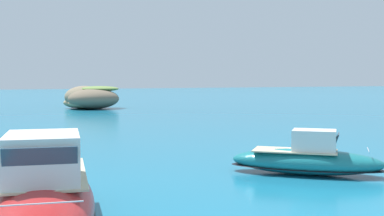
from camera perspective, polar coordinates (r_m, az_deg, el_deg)
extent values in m
ellipsoid|color=#756651|center=(75.91, -11.66, 1.03)|extent=(6.99, 7.26, 2.79)
ellipsoid|color=#84755B|center=(76.25, -12.30, 1.25)|extent=(7.64, 8.11, 3.36)
ellipsoid|color=#9E8966|center=(75.18, -11.65, 0.58)|extent=(9.27, 9.84, 1.66)
ellipsoid|color=#9E8966|center=(76.34, -12.70, 0.61)|extent=(5.75, 4.88, 1.68)
ellipsoid|color=#756651|center=(73.94, -11.25, 1.04)|extent=(8.38, 7.48, 2.97)
ellipsoid|color=olive|center=(75.49, -10.63, 2.19)|extent=(5.85, 5.32, 0.81)
ellipsoid|color=#19727A|center=(23.96, 13.02, -6.05)|extent=(6.64, 6.23, 1.19)
ellipsoid|color=black|center=(24.00, 13.01, -6.68)|extent=(6.77, 6.35, 0.14)
cube|color=#C6B793|center=(23.92, 11.77, -4.82)|extent=(4.07, 3.90, 0.06)
cube|color=silver|center=(23.79, 13.90, -3.63)|extent=(2.45, 2.40, 0.98)
cube|color=#2D4756|center=(23.75, 16.32, -3.44)|extent=(1.08, 1.18, 0.52)
cylinder|color=silver|center=(23.84, 19.63, -4.54)|extent=(1.00, 1.12, 0.04)
ellipsoid|color=red|center=(15.66, -16.66, -10.31)|extent=(4.67, 10.13, 1.66)
ellipsoid|color=black|center=(15.76, -16.63, -11.63)|extent=(4.76, 10.33, 0.20)
cube|color=#C6B793|center=(16.23, -16.60, -7.28)|extent=(3.43, 5.73, 0.06)
cube|color=silver|center=(14.91, -16.82, -5.45)|extent=(2.52, 3.06, 1.37)
cube|color=#2D4756|center=(13.52, -17.08, -5.78)|extent=(1.93, 0.65, 0.72)
cylinder|color=silver|center=(11.76, -17.46, -10.49)|extent=(2.02, 0.41, 0.04)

